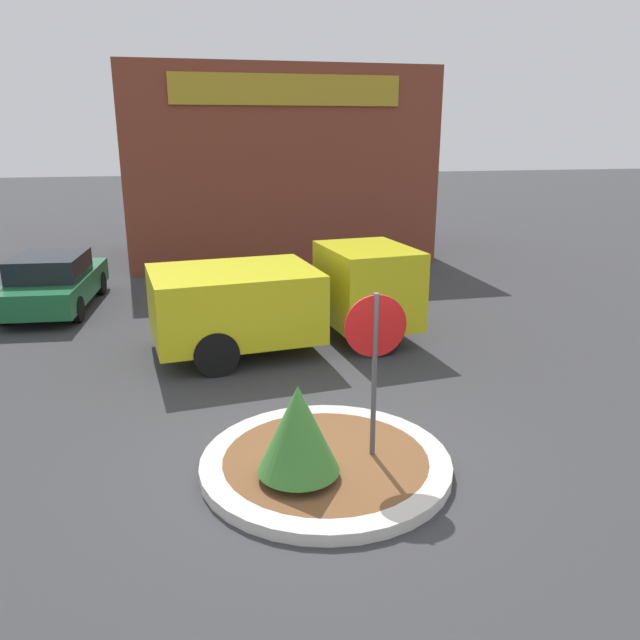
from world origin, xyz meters
TOP-DOWN VIEW (x-y plane):
  - ground_plane at (0.00, 0.00)m, footprint 120.00×120.00m
  - traffic_island at (0.00, 0.00)m, footprint 3.34×3.34m
  - stop_sign at (0.64, -0.03)m, footprint 0.82×0.07m
  - island_shrub at (-0.44, -0.41)m, footprint 1.03×1.03m
  - utility_truck at (0.34, 4.96)m, footprint 5.56×2.94m
  - storefront_building at (1.67, 15.44)m, footprint 10.02×6.07m
  - parked_sedan_green at (-4.91, 9.12)m, footprint 2.18×4.43m

SIDE VIEW (x-z plane):
  - ground_plane at x=0.00m, z-range 0.00..0.00m
  - traffic_island at x=0.00m, z-range 0.00..0.16m
  - parked_sedan_green at x=-4.91m, z-range 0.00..1.41m
  - island_shrub at x=-0.44m, z-range 0.21..1.46m
  - utility_truck at x=0.34m, z-range 0.07..2.08m
  - stop_sign at x=0.64m, z-range 0.48..2.88m
  - storefront_building at x=1.67m, z-range 0.00..6.33m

